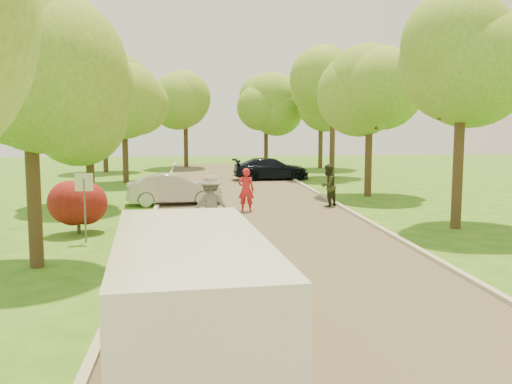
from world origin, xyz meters
name	(u,v)px	position (x,y,z in m)	size (l,w,h in m)	color
ground	(290,270)	(0.00, 0.00, 0.00)	(100.00, 100.00, 0.00)	#2B5F16
road	(256,218)	(0.00, 8.00, 0.01)	(8.00, 60.00, 0.01)	#4C4438
curb_left	(152,218)	(-4.05, 8.00, 0.06)	(0.18, 60.00, 0.12)	#B2AD9E
curb_right	(356,215)	(4.05, 8.00, 0.06)	(0.18, 60.00, 0.12)	#B2AD9E
street_sign	(84,193)	(-5.80, 4.00, 1.56)	(0.55, 0.06, 2.17)	#59595E
red_shrub	(78,201)	(-6.30, 5.50, 1.10)	(1.70, 1.70, 1.95)	#382619
tree_l_mida	(36,65)	(-6.30, 1.00, 5.17)	(4.71, 4.60, 7.39)	#382619
tree_l_midb	(92,103)	(-6.81, 12.00, 4.59)	(4.30, 4.20, 6.62)	#382619
tree_l_far	(127,94)	(-6.39, 22.00, 5.47)	(4.92, 4.80, 7.79)	#382619
tree_r_mida	(468,70)	(7.02, 5.00, 5.54)	(5.13, 5.00, 7.95)	#382619
tree_r_midb	(374,100)	(6.60, 14.00, 4.88)	(4.51, 4.40, 7.01)	#382619
tree_r_far	(336,91)	(7.23, 24.00, 5.83)	(5.33, 5.20, 8.34)	#382619
tree_bg_a	(107,101)	(-8.78, 30.00, 5.31)	(5.12, 5.00, 7.72)	#382619
tree_bg_b	(324,100)	(8.22, 32.00, 5.54)	(5.12, 5.00, 7.95)	#382619
tree_bg_c	(188,107)	(-2.79, 34.00, 5.02)	(4.92, 4.80, 7.33)	#382619
tree_bg_d	(269,104)	(4.22, 36.00, 5.31)	(5.12, 5.00, 7.72)	#382619
minivan	(190,300)	(-2.50, -5.67, 1.09)	(2.61, 5.72, 2.07)	white
silver_sedan	(174,189)	(-3.30, 12.11, 0.71)	(1.49, 4.28, 1.41)	#ABABB0
dark_sedan	(271,169)	(2.65, 22.88, 0.72)	(2.02, 4.96, 1.44)	black
longboard	(211,238)	(-1.90, 3.72, 0.11)	(0.38, 1.03, 0.12)	black
skateboarder	(211,207)	(-1.90, 3.72, 1.12)	(1.27, 0.73, 1.97)	slate
person_striped	(246,190)	(-0.23, 9.64, 0.92)	(0.67, 0.44, 1.85)	red
person_olive	(328,186)	(3.52, 10.68, 0.95)	(0.92, 0.72, 1.89)	#292D1B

